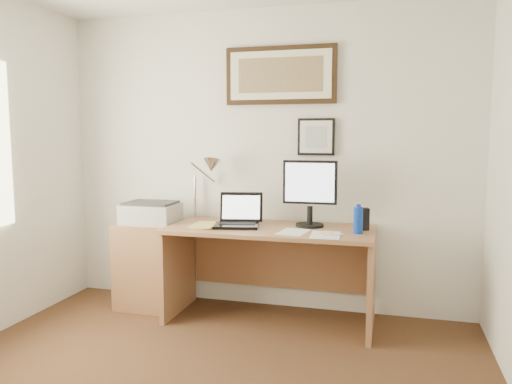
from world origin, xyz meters
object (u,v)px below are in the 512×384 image
(lcd_monitor, at_px, (310,190))
(printer, at_px, (151,213))
(side_cabinet, at_px, (149,265))
(water_bottle, at_px, (358,220))
(desk, at_px, (272,255))
(laptop, at_px, (238,219))
(book, at_px, (194,225))

(lcd_monitor, xyz_separation_m, printer, (-1.33, -0.08, -0.22))
(side_cabinet, height_order, printer, printer)
(water_bottle, bearing_deg, desk, 168.03)
(side_cabinet, relative_size, water_bottle, 3.75)
(laptop, bearing_deg, side_cabinet, 175.91)
(book, bearing_deg, desk, 16.27)
(side_cabinet, height_order, laptop, laptop)
(water_bottle, distance_m, laptop, 0.93)
(side_cabinet, xyz_separation_m, book, (0.47, -0.14, 0.39))
(book, bearing_deg, laptop, 13.30)
(side_cabinet, xyz_separation_m, water_bottle, (1.75, -0.11, 0.48))
(printer, bearing_deg, water_bottle, -3.27)
(desk, height_order, laptop, laptop)
(laptop, xyz_separation_m, lcd_monitor, (0.55, 0.13, 0.23))
(desk, bearing_deg, printer, -177.50)
(book, relative_size, desk, 0.16)
(water_bottle, distance_m, book, 1.28)
(side_cabinet, xyz_separation_m, desk, (1.07, 0.04, 0.15))
(book, height_order, desk, book)
(desk, height_order, printer, printer)
(side_cabinet, height_order, lcd_monitor, lcd_monitor)
(desk, xyz_separation_m, laptop, (-0.26, -0.09, 0.29))
(book, height_order, printer, printer)
(lcd_monitor, relative_size, printer, 1.18)
(book, height_order, lcd_monitor, lcd_monitor)
(book, bearing_deg, water_bottle, 1.38)
(book, distance_m, lcd_monitor, 0.95)
(side_cabinet, distance_m, laptop, 0.93)
(side_cabinet, relative_size, book, 2.80)
(desk, bearing_deg, lcd_monitor, 6.19)
(book, relative_size, laptop, 0.68)
(side_cabinet, xyz_separation_m, laptop, (0.81, -0.06, 0.44))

